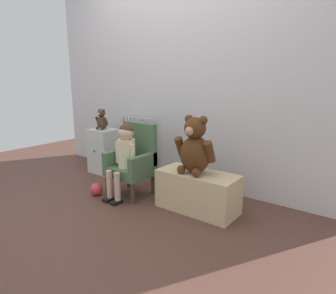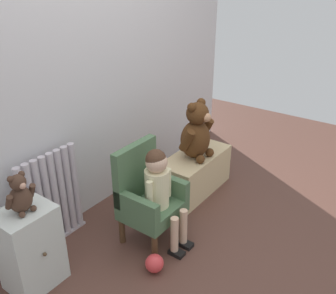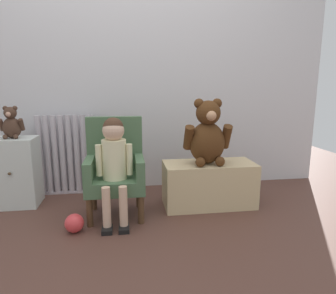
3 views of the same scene
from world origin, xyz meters
name	(u,v)px [view 1 (image 1 of 3)]	position (x,y,z in m)	size (l,w,h in m)	color
ground_plane	(104,211)	(0.00, 0.00, 0.00)	(6.00, 6.00, 0.00)	#523329
back_wall	(177,74)	(0.00, 1.10, 1.20)	(3.80, 0.05, 2.40)	silver
radiator	(136,146)	(-0.52, 0.97, 0.35)	(0.50, 0.05, 0.70)	#C0B6BF
small_dresser	(104,151)	(-0.87, 0.76, 0.28)	(0.33, 0.29, 0.55)	silver
child_armchair	(133,161)	(-0.08, 0.47, 0.35)	(0.41, 0.36, 0.72)	#486745
child_figure	(125,150)	(-0.08, 0.36, 0.48)	(0.25, 0.35, 0.74)	beige
low_bench	(198,192)	(0.66, 0.52, 0.18)	(0.72, 0.33, 0.35)	#CCB282
large_teddy_bear	(195,148)	(0.63, 0.51, 0.57)	(0.37, 0.26, 0.50)	#4D2C14
small_teddy_bear	(102,120)	(-0.86, 0.75, 0.66)	(0.18, 0.13, 0.25)	#452E21
toy_ball	(96,189)	(-0.35, 0.20, 0.06)	(0.12, 0.12, 0.12)	#D7393C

